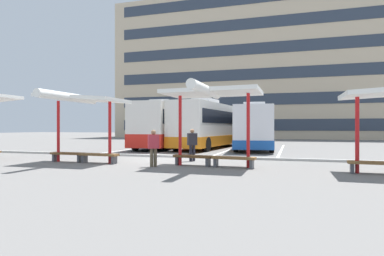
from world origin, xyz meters
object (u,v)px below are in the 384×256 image
at_px(coach_bus_0, 168,126).
at_px(coach_bus_1, 212,126).
at_px(waiting_shelter_1, 80,100).
at_px(waiting_passenger_0, 153,146).
at_px(coach_bus_2, 255,128).
at_px(bench_2, 68,155).
at_px(bench_3, 99,156).
at_px(bench_6, 372,165).
at_px(waiting_shelter_2, 212,94).
at_px(waiting_passenger_1, 192,143).
at_px(bench_4, 193,158).
at_px(bench_5, 233,159).

distance_m(coach_bus_0, coach_bus_1, 3.73).
height_order(waiting_shelter_1, waiting_passenger_0, waiting_shelter_1).
height_order(coach_bus_2, bench_2, coach_bus_2).
bearing_deg(coach_bus_0, bench_2, -91.51).
relative_size(bench_3, bench_6, 1.20).
xyz_separation_m(bench_2, waiting_shelter_2, (7.09, -0.03, 2.70)).
distance_m(coach_bus_0, waiting_passenger_1, 11.64).
bearing_deg(bench_4, bench_2, -177.87).
bearing_deg(bench_5, waiting_passenger_0, -168.44).
relative_size(coach_bus_1, bench_3, 6.29).
height_order(waiting_shelter_2, waiting_passenger_0, waiting_shelter_2).
relative_size(waiting_shelter_1, waiting_passenger_0, 2.70).
xyz_separation_m(coach_bus_1, bench_2, (-4.04, -12.74, -1.45)).
bearing_deg(bench_5, waiting_shelter_1, -177.47).
distance_m(coach_bus_1, bench_4, 12.78).
distance_m(bench_5, waiting_passenger_0, 3.37).
distance_m(coach_bus_1, bench_6, 15.93).
bearing_deg(bench_2, bench_3, -3.88).
xyz_separation_m(coach_bus_0, bench_3, (1.47, -12.50, -1.40)).
xyz_separation_m(bench_3, bench_6, (11.20, -0.23, -0.01)).
bearing_deg(waiting_passenger_0, coach_bus_2, 77.99).
bearing_deg(waiting_shelter_2, bench_6, -3.11).
bearing_deg(waiting_passenger_1, bench_3, -150.38).
height_order(coach_bus_0, bench_4, coach_bus_0).
relative_size(coach_bus_0, bench_2, 7.21).
xyz_separation_m(coach_bus_1, bench_6, (8.96, -13.10, -1.46)).
distance_m(bench_2, waiting_passenger_0, 4.81).
relative_size(bench_6, waiting_passenger_0, 1.05).
distance_m(coach_bus_2, waiting_passenger_0, 13.39).
height_order(bench_3, waiting_passenger_1, waiting_passenger_1).
xyz_separation_m(bench_5, waiting_passenger_1, (-2.38, 2.01, 0.56)).
xyz_separation_m(bench_4, waiting_passenger_1, (-0.58, 1.82, 0.56)).
relative_size(coach_bus_0, bench_3, 6.35).
xyz_separation_m(coach_bus_2, waiting_shelter_1, (-6.62, -12.72, 1.30)).
xyz_separation_m(bench_2, bench_6, (13.00, -0.36, -0.00)).
height_order(coach_bus_1, coach_bus_2, coach_bus_1).
distance_m(coach_bus_0, bench_5, 14.60).
xyz_separation_m(bench_5, bench_6, (5.01, -0.39, -0.01)).
xyz_separation_m(coach_bus_0, coach_bus_2, (7.19, 0.06, -0.13)).
bearing_deg(coach_bus_2, coach_bus_0, -179.51).
bearing_deg(waiting_shelter_2, waiting_shelter_1, -177.72).
bearing_deg(bench_5, coach_bus_1, 107.26).
relative_size(coach_bus_1, bench_6, 7.53).
bearing_deg(bench_5, bench_6, -4.43).
relative_size(bench_4, waiting_passenger_1, 1.11).
height_order(coach_bus_1, waiting_passenger_1, coach_bus_1).
bearing_deg(bench_5, bench_2, -179.77).
distance_m(waiting_shelter_1, waiting_passenger_1, 5.63).
distance_m(bench_4, bench_5, 1.81).
bearing_deg(bench_4, bench_5, -6.28).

